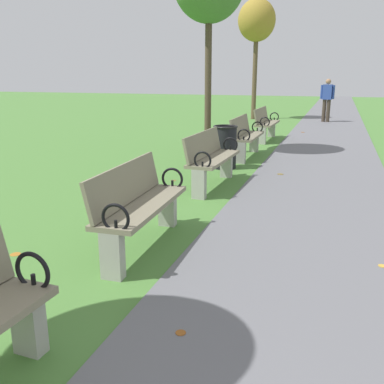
{
  "coord_description": "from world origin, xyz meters",
  "views": [
    {
      "loc": [
        1.4,
        1.43,
        1.8
      ],
      "look_at": [
        -0.05,
        5.72,
        0.55
      ],
      "focal_mm": 40.03,
      "sensor_mm": 36.0,
      "label": 1
    }
  ],
  "objects": [
    {
      "name": "park_bench_4",
      "position": [
        -0.5,
        8.04,
        0.49
      ],
      "size": [
        0.52,
        1.61,
        0.9
      ],
      "color": "gray",
      "rests_on": "ground"
    },
    {
      "name": "park_bench_6",
      "position": [
        -0.5,
        13.52,
        0.49
      ],
      "size": [
        0.51,
        1.61,
        0.9
      ],
      "color": "gray",
      "rests_on": "ground"
    },
    {
      "name": "paved_walkway",
      "position": [
        1.17,
        18.0,
        0.01
      ],
      "size": [
        2.35,
        44.0,
        0.02
      ],
      "primitive_type": "cube",
      "color": "slate",
      "rests_on": "ground"
    },
    {
      "name": "park_bench_5",
      "position": [
        -0.5,
        10.81,
        0.49
      ],
      "size": [
        0.48,
        1.6,
        0.9
      ],
      "color": "gray",
      "rests_on": "ground"
    },
    {
      "name": "scattered_leaves",
      "position": [
        -0.24,
        8.63,
        0.01
      ],
      "size": [
        3.68,
        14.01,
        0.02
      ],
      "color": "#93511E",
      "rests_on": "ground"
    },
    {
      "name": "park_bench_3",
      "position": [
        -0.5,
        5.31,
        0.49
      ],
      "size": [
        0.53,
        1.62,
        0.9
      ],
      "color": "gray",
      "rests_on": "ground"
    },
    {
      "name": "pedestrian_walking",
      "position": [
        0.95,
        18.99,
        0.93
      ],
      "size": [
        0.52,
        0.27,
        1.62
      ],
      "color": "#3D3328",
      "rests_on": "paved_walkway"
    },
    {
      "name": "trash_bin",
      "position": [
        -0.65,
        9.53,
        0.42
      ],
      "size": [
        0.48,
        0.48,
        0.84
      ],
      "color": "black",
      "rests_on": "ground"
    },
    {
      "name": "tree_4",
      "position": [
        -1.96,
        19.37,
        3.8
      ],
      "size": [
        1.48,
        1.48,
        4.68
      ],
      "color": "brown",
      "rests_on": "ground"
    }
  ]
}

